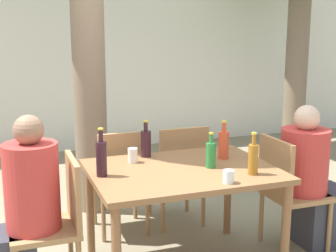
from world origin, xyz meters
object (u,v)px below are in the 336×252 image
at_px(patio_chair_3, 179,169).
at_px(soda_bottle_1, 224,144).
at_px(patio_chair_2, 122,175).
at_px(drinking_glass_0, 228,177).
at_px(patio_chair_1, 287,187).
at_px(wine_bottle_0, 146,143).
at_px(person_seated_1, 312,183).
at_px(amber_bottle_2, 253,158).
at_px(person_seated_0, 20,219).
at_px(green_bottle_4, 211,154).
at_px(drinking_glass_2, 225,145).
at_px(patio_chair_0, 57,217).
at_px(dining_table_front, 182,180).
at_px(drinking_glass_1, 133,155).
at_px(wine_bottle_3, 101,158).

bearing_deg(patio_chair_3, soda_bottle_1, 102.88).
distance_m(patio_chair_2, drinking_glass_0, 1.23).
relative_size(patio_chair_1, wine_bottle_0, 3.21).
distance_m(person_seated_1, amber_bottle_2, 0.85).
bearing_deg(patio_chair_2, person_seated_0, 40.18).
distance_m(wine_bottle_0, green_bottle_4, 0.56).
distance_m(green_bottle_4, drinking_glass_2, 0.53).
bearing_deg(drinking_glass_2, person_seated_0, -167.19).
bearing_deg(amber_bottle_2, patio_chair_0, 167.43).
relative_size(patio_chair_1, patio_chair_3, 1.00).
height_order(dining_table_front, person_seated_0, person_seated_0).
bearing_deg(drinking_glass_1, person_seated_1, -10.85).
height_order(dining_table_front, soda_bottle_1, soda_bottle_1).
height_order(soda_bottle_1, amber_bottle_2, soda_bottle_1).
distance_m(dining_table_front, drinking_glass_2, 0.66).
xyz_separation_m(dining_table_front, soda_bottle_1, (0.39, 0.14, 0.20)).
distance_m(dining_table_front, green_bottle_4, 0.28).
bearing_deg(wine_bottle_3, person_seated_1, -0.75).
relative_size(patio_chair_0, drinking_glass_0, 10.72).
relative_size(patio_chair_3, green_bottle_4, 3.57).
xyz_separation_m(patio_chair_1, drinking_glass_0, (-0.72, -0.40, 0.29)).
bearing_deg(patio_chair_1, dining_table_front, 90.00).
relative_size(dining_table_front, soda_bottle_1, 4.44).
height_order(person_seated_0, wine_bottle_3, person_seated_0).
bearing_deg(patio_chair_3, wine_bottle_3, 40.09).
xyz_separation_m(green_bottle_4, drinking_glass_0, (-0.04, -0.35, -0.06)).
distance_m(patio_chair_0, drinking_glass_2, 1.49).
bearing_deg(green_bottle_4, patio_chair_1, 3.86).
xyz_separation_m(patio_chair_3, person_seated_0, (-1.38, -0.72, 0.02)).
xyz_separation_m(dining_table_front, wine_bottle_3, (-0.57, 0.02, 0.21)).
bearing_deg(amber_bottle_2, dining_table_front, 144.51).
height_order(green_bottle_4, drinking_glass_2, green_bottle_4).
distance_m(soda_bottle_1, wine_bottle_3, 0.98).
xyz_separation_m(person_seated_0, wine_bottle_3, (0.54, 0.02, 0.35)).
bearing_deg(person_seated_0, patio_chair_2, 130.18).
bearing_deg(soda_bottle_1, wine_bottle_0, 155.60).
bearing_deg(person_seated_0, drinking_glass_2, 102.81).
distance_m(drinking_glass_1, drinking_glass_2, 0.82).
distance_m(wine_bottle_0, wine_bottle_3, 0.56).
xyz_separation_m(patio_chair_3, person_seated_1, (0.86, -0.72, 0.00)).
relative_size(patio_chair_0, amber_bottle_2, 3.14).
distance_m(patio_chair_0, wine_bottle_3, 0.48).
bearing_deg(wine_bottle_0, amber_bottle_2, -50.75).
distance_m(patio_chair_0, soda_bottle_1, 1.33).
bearing_deg(patio_chair_1, wine_bottle_3, 89.13).
relative_size(patio_chair_1, amber_bottle_2, 3.14).
bearing_deg(drinking_glass_1, soda_bottle_1, -10.58).
xyz_separation_m(person_seated_1, amber_bottle_2, (-0.72, -0.29, 0.35)).
relative_size(person_seated_0, drinking_glass_1, 11.29).
relative_size(amber_bottle_2, wine_bottle_3, 0.88).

